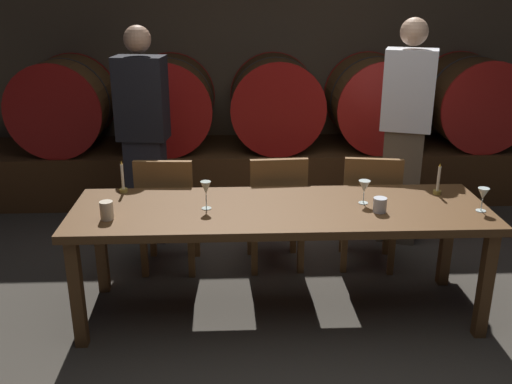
% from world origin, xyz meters
% --- Properties ---
extents(ground_plane, '(8.36, 8.36, 0.00)m').
position_xyz_m(ground_plane, '(0.00, 0.00, 0.00)').
color(ground_plane, '#3F3A33').
extents(back_wall, '(6.43, 0.24, 2.53)m').
position_xyz_m(back_wall, '(0.00, 3.05, 1.26)').
color(back_wall, brown).
rests_on(back_wall, ground).
extents(barrel_shelf, '(5.79, 0.90, 0.50)m').
position_xyz_m(barrel_shelf, '(0.00, 2.50, 0.25)').
color(barrel_shelf, '#4C2D16').
rests_on(barrel_shelf, ground).
extents(wine_barrel_far_left, '(0.87, 0.82, 0.87)m').
position_xyz_m(wine_barrel_far_left, '(-1.98, 2.50, 0.93)').
color(wine_barrel_far_left, brown).
rests_on(wine_barrel_far_left, barrel_shelf).
extents(wine_barrel_left, '(0.87, 0.82, 0.87)m').
position_xyz_m(wine_barrel_left, '(-1.00, 2.50, 0.93)').
color(wine_barrel_left, '#513319').
rests_on(wine_barrel_left, barrel_shelf).
extents(wine_barrel_center, '(0.87, 0.82, 0.87)m').
position_xyz_m(wine_barrel_center, '(0.03, 2.50, 0.93)').
color(wine_barrel_center, '#513319').
rests_on(wine_barrel_center, barrel_shelf).
extents(wine_barrel_right, '(0.87, 0.82, 0.87)m').
position_xyz_m(wine_barrel_right, '(0.99, 2.50, 0.93)').
color(wine_barrel_right, brown).
rests_on(wine_barrel_right, barrel_shelf).
extents(wine_barrel_far_right, '(0.87, 0.82, 0.87)m').
position_xyz_m(wine_barrel_far_right, '(1.94, 2.50, 0.93)').
color(wine_barrel_far_right, '#513319').
rests_on(wine_barrel_far_right, barrel_shelf).
extents(dining_table, '(2.53, 0.76, 0.73)m').
position_xyz_m(dining_table, '(-0.10, 0.27, 0.66)').
color(dining_table, brown).
rests_on(dining_table, ground).
extents(chair_left, '(0.42, 0.42, 0.88)m').
position_xyz_m(chair_left, '(-0.86, 0.87, 0.49)').
color(chair_left, brown).
rests_on(chair_left, ground).
extents(chair_center, '(0.42, 0.42, 0.88)m').
position_xyz_m(chair_center, '(-0.08, 0.89, 0.49)').
color(chair_center, brown).
rests_on(chair_center, ground).
extents(chair_right, '(0.45, 0.45, 0.88)m').
position_xyz_m(chair_right, '(0.60, 0.87, 0.49)').
color(chair_right, brown).
rests_on(chair_right, ground).
extents(guest_left, '(0.41, 0.29, 1.72)m').
position_xyz_m(guest_left, '(-1.09, 1.45, 0.88)').
color(guest_left, black).
rests_on(guest_left, ground).
extents(guest_right, '(0.44, 0.35, 1.78)m').
position_xyz_m(guest_right, '(0.96, 1.35, 0.92)').
color(guest_right, brown).
rests_on(guest_right, ground).
extents(candle_left, '(0.05, 0.05, 0.21)m').
position_xyz_m(candle_left, '(-1.11, 0.58, 0.79)').
color(candle_left, olive).
rests_on(candle_left, dining_table).
extents(candle_right, '(0.05, 0.05, 0.21)m').
position_xyz_m(candle_right, '(0.93, 0.46, 0.79)').
color(candle_right, olive).
rests_on(candle_right, dining_table).
extents(wine_glass_left, '(0.06, 0.06, 0.17)m').
position_xyz_m(wine_glass_left, '(-0.55, 0.27, 0.85)').
color(wine_glass_left, silver).
rests_on(wine_glass_left, dining_table).
extents(wine_glass_center, '(0.07, 0.07, 0.15)m').
position_xyz_m(wine_glass_center, '(0.42, 0.32, 0.83)').
color(wine_glass_center, silver).
rests_on(wine_glass_center, dining_table).
extents(wine_glass_right, '(0.07, 0.07, 0.14)m').
position_xyz_m(wine_glass_right, '(1.09, 0.16, 0.83)').
color(wine_glass_right, silver).
rests_on(wine_glass_right, dining_table).
extents(cup_left, '(0.08, 0.08, 0.11)m').
position_xyz_m(cup_left, '(-1.12, 0.13, 0.78)').
color(cup_left, beige).
rests_on(cup_left, dining_table).
extents(cup_right, '(0.08, 0.08, 0.09)m').
position_xyz_m(cup_right, '(0.48, 0.18, 0.77)').
color(cup_right, silver).
rests_on(cup_right, dining_table).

